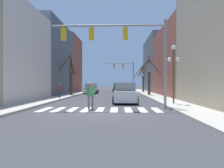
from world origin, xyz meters
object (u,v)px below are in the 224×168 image
(street_tree_left_far, at_px, (149,76))
(street_lamp_right_corner, at_px, (174,62))
(car_parked_left_far, at_px, (129,87))
(car_parked_right_far, at_px, (125,93))
(traffic_signal_far, at_px, (125,70))
(car_parked_left_near, at_px, (118,88))
(street_tree_right_far, at_px, (70,75))
(traffic_signal_near, at_px, (122,42))
(street_tree_right_mid, at_px, (142,79))
(car_driving_toward_lane, at_px, (91,89))
(pedestrian_on_right_sidewalk, at_px, (59,89))
(pedestrian_on_left_sidewalk, at_px, (91,93))

(street_tree_left_far, bearing_deg, street_lamp_right_corner, -89.11)
(car_parked_left_far, xyz_separation_m, car_parked_right_far, (-1.63, -30.71, 0.06))
(traffic_signal_far, relative_size, car_parked_left_near, 1.53)
(traffic_signal_far, xyz_separation_m, street_tree_right_far, (-7.89, -18.03, -1.75))
(car_parked_left_near, bearing_deg, car_parked_right_far, -178.35)
(car_parked_left_near, bearing_deg, traffic_signal_near, -179.28)
(traffic_signal_far, xyz_separation_m, street_lamp_right_corner, (2.95, -30.66, -1.30))
(traffic_signal_far, xyz_separation_m, car_parked_right_far, (-0.74, -28.60, -3.80))
(car_parked_left_near, relative_size, street_tree_left_far, 0.79)
(traffic_signal_far, xyz_separation_m, car_parked_left_far, (0.89, 2.11, -3.86))
(car_parked_right_far, relative_size, car_parked_left_near, 1.11)
(street_tree_right_mid, bearing_deg, car_parked_right_far, -100.32)
(traffic_signal_far, distance_m, car_driving_toward_lane, 13.76)
(car_parked_left_far, xyz_separation_m, street_tree_right_mid, (2.03, -10.62, 1.61))
(pedestrian_on_right_sidewalk, height_order, street_tree_right_far, street_tree_right_far)
(car_driving_toward_lane, xyz_separation_m, street_tree_right_mid, (8.74, 3.36, 1.59))
(car_parked_left_far, bearing_deg, traffic_signal_near, 176.80)
(pedestrian_on_right_sidewalk, bearing_deg, car_parked_left_near, -33.84)
(car_parked_left_far, bearing_deg, street_tree_right_mid, -169.17)
(car_parked_right_far, xyz_separation_m, car_parked_left_near, (-0.68, 23.71, -0.02))
(street_lamp_right_corner, distance_m, street_tree_right_far, 16.65)
(car_driving_toward_lane, relative_size, street_tree_right_far, 0.86)
(car_driving_toward_lane, relative_size, street_tree_right_mid, 0.98)
(car_parked_right_far, relative_size, street_tree_left_far, 0.87)
(traffic_signal_far, bearing_deg, street_tree_right_mid, -71.04)
(pedestrian_on_right_sidewalk, relative_size, pedestrian_on_left_sidewalk, 0.89)
(traffic_signal_near, xyz_separation_m, pedestrian_on_right_sidewalk, (-6.69, 8.92, -3.39))
(traffic_signal_near, distance_m, car_parked_right_far, 5.68)
(car_parked_right_far, xyz_separation_m, street_tree_right_mid, (3.66, 20.10, 1.55))
(pedestrian_on_left_sidewalk, relative_size, street_tree_right_mid, 0.35)
(street_lamp_right_corner, height_order, car_driving_toward_lane, street_lamp_right_corner)
(traffic_signal_near, distance_m, pedestrian_on_right_sidewalk, 11.65)
(traffic_signal_near, height_order, car_driving_toward_lane, traffic_signal_near)
(traffic_signal_far, xyz_separation_m, street_tree_right_mid, (2.92, -8.51, -2.25))
(traffic_signal_far, xyz_separation_m, pedestrian_on_left_sidewalk, (-3.09, -33.44, -3.58))
(car_parked_right_far, bearing_deg, street_tree_left_far, -18.51)
(street_lamp_right_corner, height_order, car_parked_right_far, street_lamp_right_corner)
(traffic_signal_near, bearing_deg, car_parked_right_far, 85.63)
(street_lamp_right_corner, xyz_separation_m, street_tree_right_far, (-10.84, 12.64, -0.45))
(pedestrian_on_right_sidewalk, xyz_separation_m, pedestrian_on_left_sidewalk, (4.66, -9.42, -0.04))
(traffic_signal_near, xyz_separation_m, car_parked_right_far, (0.33, 4.34, -3.66))
(car_parked_left_far, relative_size, street_tree_right_mid, 0.89)
(car_parked_right_far, height_order, street_tree_right_far, street_tree_right_far)
(traffic_signal_near, distance_m, traffic_signal_far, 32.96)
(street_tree_left_far, bearing_deg, traffic_signal_near, -104.51)
(car_driving_toward_lane, bearing_deg, car_parked_right_far, -163.12)
(traffic_signal_far, relative_size, street_lamp_right_corner, 1.45)
(traffic_signal_near, relative_size, traffic_signal_far, 1.18)
(car_parked_left_far, distance_m, street_tree_right_mid, 10.93)
(pedestrian_on_left_sidewalk, bearing_deg, street_tree_right_far, -117.25)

